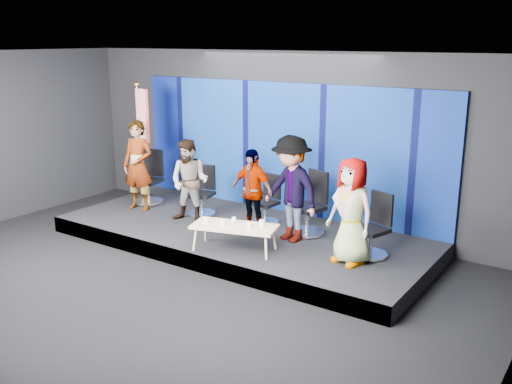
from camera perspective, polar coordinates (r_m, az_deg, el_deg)
ground at (r=8.98m, az=-10.89°, el=-9.73°), size 10.00×10.00×0.00m
room_walls at (r=8.26m, az=-11.73°, el=5.75°), size 10.02×8.02×3.51m
riser at (r=10.68m, az=-1.45°, el=-4.46°), size 7.00×3.00×0.30m
backdrop at (r=11.47m, az=2.73°, el=4.42°), size 7.00×0.08×2.60m
chair_a at (r=12.43m, az=-10.60°, el=0.64°), size 0.74×0.74×1.14m
panelist_a at (r=11.86m, az=-11.72°, el=2.59°), size 0.74×0.55×1.84m
chair_b at (r=11.45m, az=-5.36°, el=-0.66°), size 0.67×0.67×0.99m
panelist_b at (r=10.91m, az=-6.65°, el=1.08°), size 0.90×0.77×1.60m
chair_c at (r=10.87m, az=1.09°, el=-1.55°), size 0.57×0.57×0.94m
panelist_c at (r=10.35m, az=-0.42°, el=0.19°), size 0.92×0.44×1.53m
chair_d at (r=10.32m, az=5.39°, el=-2.15°), size 0.81×0.81×1.15m
panelist_d at (r=9.79m, az=3.52°, el=0.31°), size 1.35×1.01×1.86m
chair_e at (r=9.43m, az=11.61°, el=-4.30°), size 0.74×0.74×1.04m
panelist_e at (r=8.93m, az=9.52°, el=-1.91°), size 0.95×0.76×1.69m
coffee_table at (r=9.47m, az=-2.17°, el=-3.55°), size 1.52×0.97×0.43m
mug_a at (r=9.64m, az=-4.98°, el=-2.78°), size 0.07×0.07×0.08m
mug_b at (r=9.45m, az=-3.33°, el=-3.07°), size 0.08×0.08×0.10m
mug_c at (r=9.59m, az=-2.22°, el=-2.80°), size 0.08×0.08×0.09m
mug_d at (r=9.30m, az=-0.65°, el=-3.34°), size 0.08×0.08×0.10m
mug_e at (r=9.39m, az=0.57°, el=-3.13°), size 0.09×0.09×0.11m
flag_stand at (r=12.49m, az=-11.32°, el=5.25°), size 0.57×0.34×2.55m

